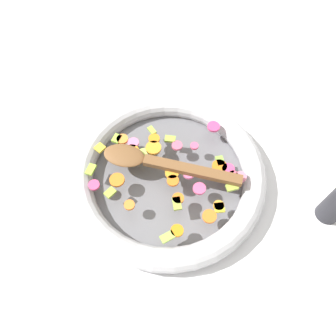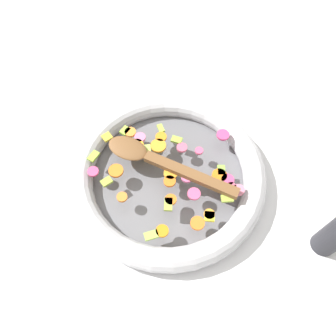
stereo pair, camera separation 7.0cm
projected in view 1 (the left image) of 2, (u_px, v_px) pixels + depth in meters
ground_plane at (168, 179)px, 0.74m from camera, size 4.00×4.00×0.00m
skillet at (168, 174)px, 0.73m from camera, size 0.43×0.43×0.05m
chopped_vegetables at (170, 170)px, 0.70m from camera, size 0.31×0.33×0.01m
wooden_spoon at (156, 162)px, 0.69m from camera, size 0.12×0.30×0.01m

